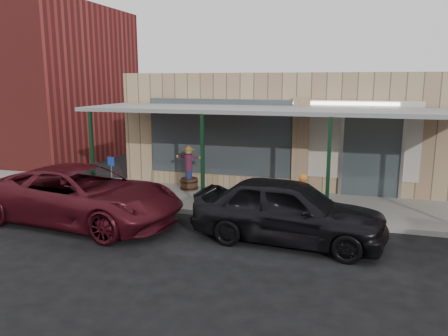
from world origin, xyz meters
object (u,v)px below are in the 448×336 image
(parked_sedan, at_px, (288,210))
(car_maroon, at_px, (82,195))
(barrel_pumpkin, at_px, (244,195))
(handicap_sign, at_px, (111,172))
(barrel_scarecrow, at_px, (189,175))

(parked_sedan, xyz_separation_m, car_maroon, (-5.73, -0.16, -0.01))
(barrel_pumpkin, height_order, handicap_sign, handicap_sign)
(handicap_sign, relative_size, parked_sedan, 0.28)
(barrel_scarecrow, xyz_separation_m, car_maroon, (-1.69, -3.85, 0.12))
(parked_sedan, distance_m, car_maroon, 5.73)
(handicap_sign, xyz_separation_m, car_maroon, (0.24, -1.95, -0.25))
(handicap_sign, bearing_deg, car_maroon, -66.09)
(barrel_scarecrow, bearing_deg, parked_sedan, -48.66)
(barrel_scarecrow, bearing_deg, barrel_pumpkin, -33.50)
(barrel_scarecrow, distance_m, car_maroon, 4.21)
(barrel_pumpkin, distance_m, parked_sedan, 3.07)
(car_maroon, bearing_deg, parked_sedan, -82.43)
(barrel_pumpkin, height_order, car_maroon, car_maroon)
(barrel_scarecrow, xyz_separation_m, handicap_sign, (-1.93, -1.90, 0.36))
(barrel_pumpkin, relative_size, handicap_sign, 0.52)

